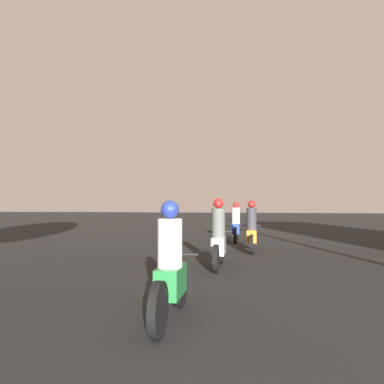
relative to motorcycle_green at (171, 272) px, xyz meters
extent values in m
cylinder|color=black|center=(0.00, 0.69, -0.31)|extent=(0.10, 0.66, 0.66)
cylinder|color=black|center=(0.00, -0.65, -0.31)|extent=(0.10, 0.66, 0.66)
cube|color=#1E6B33|center=(0.00, 0.02, -0.12)|extent=(0.30, 0.73, 0.38)
cylinder|color=black|center=(0.00, 0.46, 0.17)|extent=(0.60, 0.04, 0.04)
cylinder|color=silver|center=(0.00, -0.05, 0.39)|extent=(0.32, 0.32, 0.63)
sphere|color=navy|center=(0.00, -0.05, 0.83)|extent=(0.24, 0.24, 0.24)
cylinder|color=black|center=(0.26, 4.85, -0.33)|extent=(0.10, 0.63, 0.63)
cylinder|color=black|center=(0.26, 3.53, -0.33)|extent=(0.10, 0.63, 0.63)
cube|color=#ADADB2|center=(0.26, 4.19, -0.12)|extent=(0.30, 0.70, 0.41)
cylinder|color=black|center=(0.26, 4.62, 0.19)|extent=(0.60, 0.04, 0.04)
cylinder|color=#4C514C|center=(0.26, 4.12, 0.43)|extent=(0.32, 0.32, 0.69)
sphere|color=#A51919|center=(0.26, 4.12, 0.90)|extent=(0.24, 0.24, 0.24)
cylinder|color=black|center=(1.03, 8.02, -0.34)|extent=(0.10, 0.60, 0.60)
cylinder|color=black|center=(1.03, 6.67, -0.34)|extent=(0.10, 0.60, 0.60)
cube|color=orange|center=(1.03, 7.35, -0.14)|extent=(0.30, 0.84, 0.39)
cylinder|color=black|center=(1.03, 7.79, 0.16)|extent=(0.60, 0.04, 0.04)
cylinder|color=#2D2D33|center=(1.03, 7.26, 0.40)|extent=(0.32, 0.32, 0.70)
sphere|color=#A51919|center=(1.03, 7.26, 0.87)|extent=(0.24, 0.24, 0.24)
cylinder|color=black|center=(0.40, 11.07, -0.33)|extent=(0.10, 0.63, 0.63)
cylinder|color=black|center=(0.40, 9.68, -0.33)|extent=(0.10, 0.63, 0.63)
cube|color=#1E389E|center=(0.40, 10.37, -0.12)|extent=(0.30, 0.81, 0.42)
cylinder|color=black|center=(0.40, 10.82, 0.19)|extent=(0.60, 0.04, 0.04)
cylinder|color=silver|center=(0.40, 10.29, 0.40)|extent=(0.32, 0.32, 0.62)
sphere|color=#A51919|center=(0.40, 10.29, 0.83)|extent=(0.24, 0.24, 0.24)
camera|label=1|loc=(1.07, -4.85, 0.91)|focal=35.00mm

